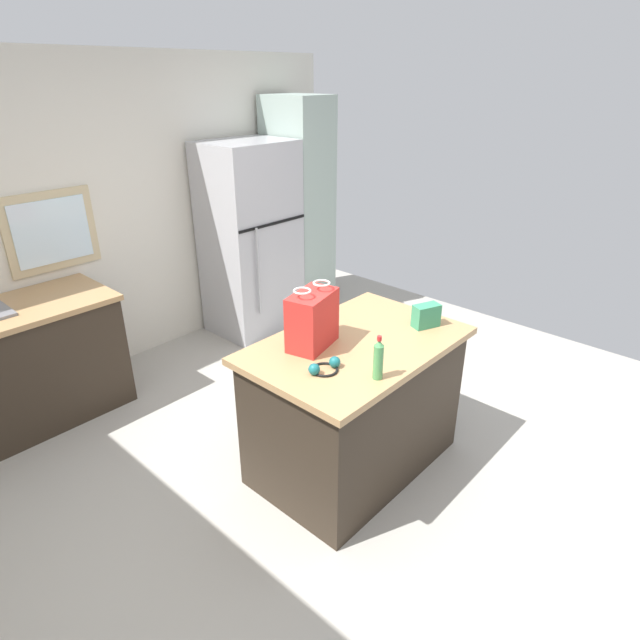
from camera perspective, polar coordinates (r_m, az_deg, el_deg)
ground at (r=3.56m, az=1.87°, el=-16.60°), size 5.99×5.99×0.00m
back_wall at (r=4.79m, az=-21.65°, el=10.22°), size 4.83×0.13×2.55m
kitchen_island at (r=3.40m, az=3.79°, el=-9.13°), size 1.34×0.88×0.91m
refrigerator at (r=5.16m, az=-7.51°, el=8.57°), size 0.81×0.69×1.82m
tall_cabinet at (r=5.55m, az=-2.32°, el=11.87°), size 0.48×0.61×2.18m
sink_counter at (r=4.36m, az=-29.44°, el=-4.27°), size 1.33×0.69×1.09m
shopping_bag at (r=3.04m, az=-0.84°, el=0.04°), size 0.36×0.26×0.38m
small_box at (r=3.38m, az=11.41°, el=0.45°), size 0.19×0.14×0.15m
bottle at (r=2.76m, az=6.32°, el=-4.27°), size 0.05×0.05×0.25m
ear_defenders at (r=2.85m, az=0.50°, el=-5.11°), size 0.20×0.18×0.06m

